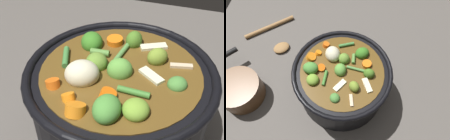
% 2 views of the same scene
% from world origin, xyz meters
% --- Properties ---
extents(ground_plane, '(1.10, 1.10, 0.00)m').
position_xyz_m(ground_plane, '(0.00, 0.00, 0.00)').
color(ground_plane, '#514C47').
extents(cooking_pot, '(0.29, 0.29, 0.18)m').
position_xyz_m(cooking_pot, '(0.00, 0.00, 0.08)').
color(cooking_pot, black).
rests_on(cooking_pot, ground_plane).
extents(wooden_spoon, '(0.20, 0.20, 0.02)m').
position_xyz_m(wooden_spoon, '(0.18, 0.29, 0.01)').
color(wooden_spoon, olive).
rests_on(wooden_spoon, ground_plane).
extents(small_saucepan, '(0.22, 0.22, 0.08)m').
position_xyz_m(small_saucepan, '(-0.06, 0.33, 0.04)').
color(small_saucepan, brown).
rests_on(small_saucepan, ground_plane).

